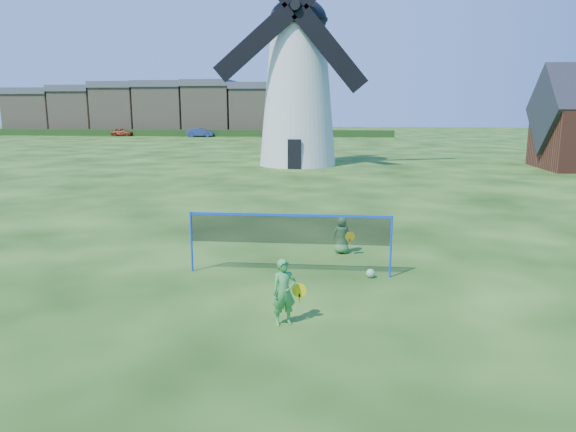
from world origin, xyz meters
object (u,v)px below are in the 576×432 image
at_px(player_girl, 284,292).
at_px(player_boy, 342,235).
at_px(play_ball, 370,273).
at_px(car_left, 122,132).
at_px(windmill, 298,83).
at_px(car_right, 200,132).
at_px(badminton_net, 289,230).

distance_m(player_girl, player_boy, 5.41).
relative_size(player_boy, play_ball, 4.91).
xyz_separation_m(player_girl, car_left, (-31.81, 68.46, -0.06)).
distance_m(windmill, car_right, 42.03).
relative_size(windmill, player_girl, 12.62).
height_order(play_ball, car_left, car_left).
distance_m(windmill, car_left, 49.29).
bearing_deg(car_right, play_ball, -170.41).
distance_m(player_girl, car_left, 75.49).
distance_m(play_ball, car_right, 67.72).
bearing_deg(badminton_net, car_right, 106.80).
distance_m(player_boy, car_right, 65.41).
distance_m(badminton_net, player_girl, 3.21).
xyz_separation_m(badminton_net, player_boy, (1.32, 2.12, -0.60)).
bearing_deg(badminton_net, player_boy, 58.16).
xyz_separation_m(badminton_net, player_girl, (0.21, -3.17, -0.49)).
xyz_separation_m(badminton_net, play_ball, (2.02, -0.08, -1.03)).
relative_size(player_girl, play_ball, 5.90).
xyz_separation_m(windmill, player_boy, (3.26, -24.16, -5.31)).
distance_m(play_ball, car_left, 73.52).
bearing_deg(player_boy, badminton_net, 60.25).
xyz_separation_m(player_boy, play_ball, (0.70, -2.21, -0.43)).
height_order(player_boy, play_ball, player_boy).
height_order(windmill, player_girl, windmill).
relative_size(play_ball, car_right, 0.06).
bearing_deg(play_ball, windmill, 98.56).
bearing_deg(player_boy, play_ball, 109.77).
distance_m(badminton_net, player_boy, 2.57).
bearing_deg(player_girl, windmill, 70.31).
bearing_deg(badminton_net, play_ball, -2.38).
relative_size(windmill, badminton_net, 3.25).
relative_size(car_left, car_right, 0.90).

